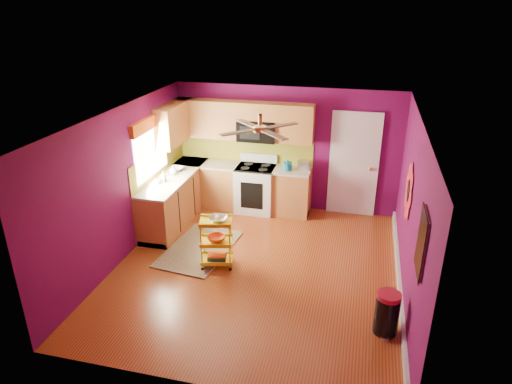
# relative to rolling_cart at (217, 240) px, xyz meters

# --- Properties ---
(ground) EXTENTS (5.00, 5.00, 0.00)m
(ground) POSITION_rel_rolling_cart_xyz_m (0.65, 0.05, -0.47)
(ground) COLOR maroon
(ground) RESTS_ON ground
(room_envelope) EXTENTS (4.54, 5.04, 2.52)m
(room_envelope) POSITION_rel_rolling_cart_xyz_m (0.68, 0.05, 1.16)
(room_envelope) COLOR #600A49
(room_envelope) RESTS_ON ground
(lower_cabinets) EXTENTS (2.81, 2.31, 0.94)m
(lower_cabinets) POSITION_rel_rolling_cart_xyz_m (-0.70, 1.87, -0.04)
(lower_cabinets) COLOR #9A5B2A
(lower_cabinets) RESTS_ON ground
(electric_range) EXTENTS (0.76, 0.66, 1.13)m
(electric_range) POSITION_rel_rolling_cart_xyz_m (0.10, 2.23, 0.01)
(electric_range) COLOR white
(electric_range) RESTS_ON ground
(upper_cabinetry) EXTENTS (2.80, 2.30, 1.26)m
(upper_cabinetry) POSITION_rel_rolling_cart_xyz_m (-0.59, 2.23, 1.33)
(upper_cabinetry) COLOR #9A5B2A
(upper_cabinetry) RESTS_ON ground
(left_window) EXTENTS (0.08, 1.35, 1.08)m
(left_window) POSITION_rel_rolling_cart_xyz_m (-1.57, 1.10, 1.27)
(left_window) COLOR white
(left_window) RESTS_ON ground
(panel_door) EXTENTS (0.95, 0.11, 2.15)m
(panel_door) POSITION_rel_rolling_cart_xyz_m (2.00, 2.52, 0.56)
(panel_door) COLOR white
(panel_door) RESTS_ON ground
(right_wall_art) EXTENTS (0.04, 2.74, 1.04)m
(right_wall_art) POSITION_rel_rolling_cart_xyz_m (2.88, -0.28, 0.97)
(right_wall_art) COLOR black
(right_wall_art) RESTS_ON ground
(ceiling_fan) EXTENTS (1.01, 1.01, 0.26)m
(ceiling_fan) POSITION_rel_rolling_cart_xyz_m (0.65, 0.25, 1.82)
(ceiling_fan) COLOR #BF8C3F
(ceiling_fan) RESTS_ON ground
(shag_rug) EXTENTS (1.18, 1.74, 0.02)m
(shag_rug) POSITION_rel_rolling_cart_xyz_m (-0.47, 0.42, -0.46)
(shag_rug) COLOR black
(shag_rug) RESTS_ON ground
(rolling_cart) EXTENTS (0.58, 0.47, 0.91)m
(rolling_cart) POSITION_rel_rolling_cart_xyz_m (0.00, 0.00, 0.00)
(rolling_cart) COLOR yellow
(rolling_cart) RESTS_ON ground
(trash_can) EXTENTS (0.38, 0.38, 0.60)m
(trash_can) POSITION_rel_rolling_cart_xyz_m (2.64, -1.02, -0.17)
(trash_can) COLOR black
(trash_can) RESTS_ON ground
(teal_kettle) EXTENTS (0.18, 0.18, 0.21)m
(teal_kettle) POSITION_rel_rolling_cart_xyz_m (0.74, 2.19, 0.55)
(teal_kettle) COLOR #136F93
(teal_kettle) RESTS_ON lower_cabinets
(toaster) EXTENTS (0.22, 0.15, 0.18)m
(toaster) POSITION_rel_rolling_cart_xyz_m (1.05, 2.31, 0.56)
(toaster) COLOR beige
(toaster) RESTS_ON lower_cabinets
(soap_bottle_a) EXTENTS (0.09, 0.09, 0.19)m
(soap_bottle_a) POSITION_rel_rolling_cart_xyz_m (-1.36, 1.07, 0.57)
(soap_bottle_a) COLOR #EA3F72
(soap_bottle_a) RESTS_ON lower_cabinets
(soap_bottle_b) EXTENTS (0.14, 0.14, 0.18)m
(soap_bottle_b) POSITION_rel_rolling_cart_xyz_m (-1.33, 1.44, 0.56)
(soap_bottle_b) COLOR white
(soap_bottle_b) RESTS_ON lower_cabinets
(counter_dish) EXTENTS (0.26, 0.26, 0.06)m
(counter_dish) POSITION_rel_rolling_cart_xyz_m (-1.36, 1.66, 0.50)
(counter_dish) COLOR white
(counter_dish) RESTS_ON lower_cabinets
(counter_cup) EXTENTS (0.11, 0.11, 0.09)m
(counter_cup) POSITION_rel_rolling_cart_xyz_m (-1.41, 0.94, 0.52)
(counter_cup) COLOR white
(counter_cup) RESTS_ON lower_cabinets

